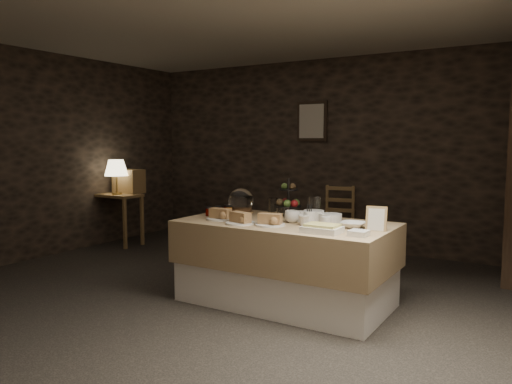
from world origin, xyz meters
The scene contains 27 objects.
ground_plane centered at (0.00, 0.00, 0.00)m, with size 5.50×5.00×0.01m, color black.
room_shell centered at (0.00, 0.00, 1.56)m, with size 5.52×5.02×2.60m.
buffet_table centered at (0.76, 0.00, 0.43)m, with size 1.90×1.01×0.75m.
console_table centered at (-2.50, 1.03, 0.60)m, with size 0.68×0.39×0.73m.
table_lamp centered at (-2.45, 0.98, 1.10)m, with size 0.32×0.32×0.49m.
wine_rack centered at (-2.45, 1.21, 0.90)m, with size 0.42×0.26×0.34m, color olive.
chair centered at (0.37, 2.22, 0.39)m, with size 0.47×0.46×0.69m.
framed_picture centered at (-0.15, 2.47, 1.75)m, with size 0.45×0.04×0.55m.
plate_stack_a centered at (0.96, 0.16, 0.80)m, with size 0.19×0.19×0.10m, color silver.
plate_stack_b centered at (1.13, 0.15, 0.80)m, with size 0.20×0.20×0.09m, color silver.
cutlery_holder centered at (1.01, -0.04, 0.81)m, with size 0.10×0.10×0.12m, color silver.
cup_a centered at (0.82, 0.00, 0.81)m, with size 0.14×0.14×0.11m, color silver.
cup_b centered at (0.98, -0.08, 0.80)m, with size 0.10×0.10×0.09m, color silver.
mug_c centered at (0.86, 0.09, 0.80)m, with size 0.09×0.09×0.10m, color silver.
mug_d centered at (1.18, -0.07, 0.80)m, with size 0.08×0.08×0.09m, color silver.
bowl centered at (1.39, 0.02, 0.78)m, with size 0.21×0.21×0.05m, color silver.
cake_dome centered at (0.10, 0.27, 0.86)m, with size 0.26×0.26×0.26m.
fruit_stand centered at (0.62, 0.30, 0.90)m, with size 0.26×0.26×0.37m.
bread_platter_left centered at (0.18, -0.21, 0.79)m, with size 0.26×0.26×0.11m.
bread_platter_center centered at (0.47, -0.31, 0.79)m, with size 0.26×0.26×0.11m.
bread_platter_right centered at (0.73, -0.24, 0.79)m, with size 0.26×0.26×0.11m.
jam_jars centered at (0.01, 0.01, 0.79)m, with size 0.18×0.32×0.07m.
tart_dish centered at (1.25, -0.31, 0.79)m, with size 0.30×0.22×0.07m.
square_dish centered at (1.55, -0.30, 0.78)m, with size 0.14×0.14×0.04m, color silver.
menu_frame centered at (1.59, 0.01, 0.84)m, with size 0.17×0.02×0.22m, color olive.
storage_jar_a centered at (0.42, 0.37, 0.83)m, with size 0.10×0.10×0.16m, color white.
storage_jar_b centered at (0.56, 0.33, 0.82)m, with size 0.09×0.09×0.14m, color white.
Camera 1 is at (2.86, -3.94, 1.49)m, focal length 35.00 mm.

